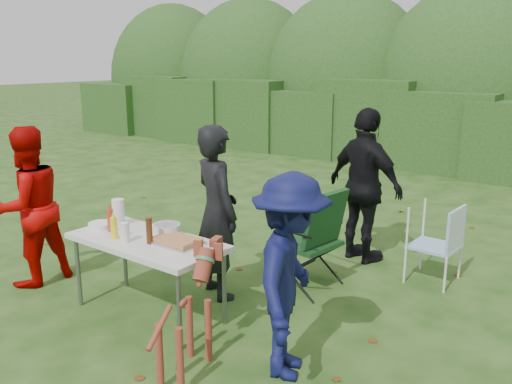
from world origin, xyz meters
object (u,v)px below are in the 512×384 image
Objects in this scene: lawn_chair at (434,243)px; beer_bottle at (149,231)px; person_red_jacket at (28,207)px; child at (290,277)px; person_black_puffy at (365,186)px; folding_table at (147,245)px; camping_chair at (306,237)px; ketchup_bottle at (110,220)px; person_cook at (217,212)px; paper_towel_roll at (118,212)px; dog at (184,320)px; mustard_bottle at (114,228)px.

beer_bottle is (-1.71, -2.43, 0.43)m from lawn_chair.
child is at bearing 95.68° from person_red_jacket.
person_black_puffy reaches higher than lawn_chair.
folding_table is 1.40× the size of camping_chair.
ketchup_bottle is at bearing 78.15° from person_black_puffy.
person_cook is 6.65× the size of paper_towel_roll.
dog is 3.92× the size of beer_bottle.
person_cook is at bearing 14.41° from dog.
person_cook is 2.00m from person_red_jacket.
beer_bottle is (-1.45, -0.06, 0.08)m from child.
beer_bottle is at bearing 106.74° from person_cook.
person_black_puffy is at bearing 138.74° from person_red_jacket.
paper_towel_roll is (1.00, 0.36, 0.04)m from person_red_jacket.
paper_towel_roll is at bearing 163.93° from beer_bottle.
camping_chair reaches higher than folding_table.
person_red_jacket is 2.55m from dog.
folding_table is 0.87× the size of person_cook.
camping_chair is at bearing -12.06° from dog.
mustard_bottle reaches higher than folding_table.
beer_bottle is (0.11, -0.06, 0.17)m from folding_table.
folding_table is 1.76× the size of lawn_chair.
person_red_jacket is 1.13m from ketchup_bottle.
person_black_puffy is 7.48× the size of beer_bottle.
person_black_puffy is 1.15× the size of child.
camping_chair is at bearing -105.03° from person_cook.
lawn_chair is 3.28× the size of paper_towel_roll.
person_red_jacket is 1.07× the size of child.
person_red_jacket is (-1.55, -0.23, 0.15)m from folding_table.
child is at bearing 5.16° from mustard_bottle.
ketchup_bottle is (-2.26, -2.42, 0.42)m from lawn_chair.
person_red_jacket reaches higher than camping_chair.
folding_table is 0.33m from mustard_bottle.
folding_table is at bearing 55.34° from lawn_chair.
lawn_chair is 3.29m from paper_towel_roll.
child is at bearing 86.72° from lawn_chair.
person_cook is at bearing 50.20° from ketchup_bottle.
child is 1.45× the size of camping_chair.
ketchup_bottle is 0.21m from paper_towel_roll.
dog is (-0.60, -0.51, -0.33)m from child.
lawn_chair is (1.03, 0.93, -0.11)m from camping_chair.
person_cook is 1.89m from person_black_puffy.
dog is at bearing 107.18° from person_black_puffy.
person_red_jacket is 1.96× the size of lawn_chair.
person_red_jacket is at bearing -170.71° from ketchup_bottle.
person_red_jacket reaches higher than child.
camping_chair reaches higher than mustard_bottle.
lawn_chair is 3.88× the size of ketchup_bottle.
camping_chair is at bearing 57.08° from mustard_bottle.
beer_bottle is at bearing 72.83° from camping_chair.
person_cook is 1.00m from mustard_bottle.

